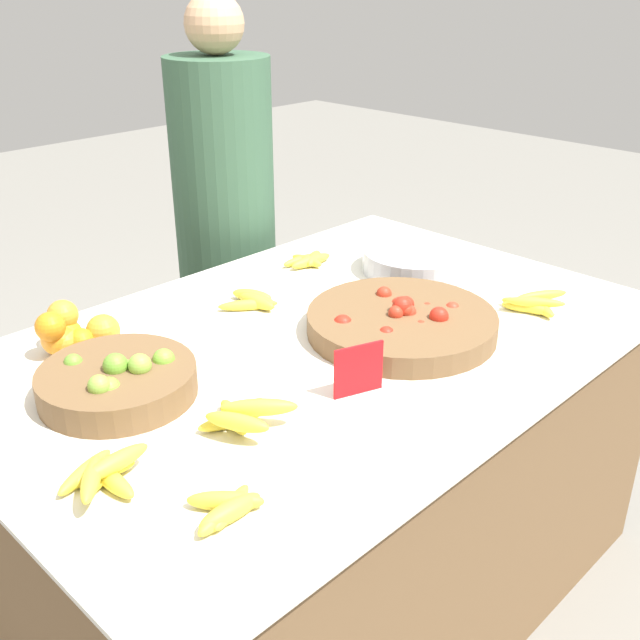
# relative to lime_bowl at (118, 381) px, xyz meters

# --- Properties ---
(ground_plane) EXTENTS (12.00, 12.00, 0.00)m
(ground_plane) POSITION_rel_lime_bowl_xyz_m (0.49, -0.12, -0.83)
(ground_plane) COLOR gray
(market_table) EXTENTS (1.69, 1.13, 0.79)m
(market_table) POSITION_rel_lime_bowl_xyz_m (0.49, -0.12, -0.43)
(market_table) COLOR brown
(market_table) RESTS_ON ground_plane
(lime_bowl) EXTENTS (0.34, 0.34, 0.10)m
(lime_bowl) POSITION_rel_lime_bowl_xyz_m (0.00, 0.00, 0.00)
(lime_bowl) COLOR brown
(lime_bowl) RESTS_ON market_table
(tomato_basket) EXTENTS (0.47, 0.47, 0.10)m
(tomato_basket) POSITION_rel_lime_bowl_xyz_m (0.66, -0.24, -0.01)
(tomato_basket) COLOR brown
(tomato_basket) RESTS_ON market_table
(orange_pile) EXTENTS (0.19, 0.13, 0.12)m
(orange_pile) POSITION_rel_lime_bowl_xyz_m (0.03, 0.25, 0.01)
(orange_pile) COLOR orange
(orange_pile) RESTS_ON market_table
(metal_bowl) EXTENTS (0.32, 0.32, 0.07)m
(metal_bowl) POSITION_rel_lime_bowl_xyz_m (1.01, -0.01, -0.00)
(metal_bowl) COLOR #B7B7BF
(metal_bowl) RESTS_ON market_table
(price_sign) EXTENTS (0.11, 0.04, 0.12)m
(price_sign) POSITION_rel_lime_bowl_xyz_m (0.37, -0.36, 0.02)
(price_sign) COLOR red
(price_sign) RESTS_ON market_table
(banana_bunch_middle_right) EXTENTS (0.18, 0.19, 0.06)m
(banana_bunch_middle_right) POSITION_rel_lime_bowl_xyz_m (0.11, -0.29, -0.01)
(banana_bunch_middle_right) COLOR yellow
(banana_bunch_middle_right) RESTS_ON market_table
(banana_bunch_front_center) EXTENTS (0.18, 0.16, 0.05)m
(banana_bunch_front_center) POSITION_rel_lime_bowl_xyz_m (1.00, -0.41, -0.01)
(banana_bunch_front_center) COLOR yellow
(banana_bunch_front_center) RESTS_ON market_table
(banana_bunch_middle_left) EXTENTS (0.16, 0.12, 0.03)m
(banana_bunch_middle_left) POSITION_rel_lime_bowl_xyz_m (0.83, 0.26, -0.02)
(banana_bunch_middle_left) COLOR yellow
(banana_bunch_middle_left) RESTS_ON market_table
(banana_bunch_front_right) EXTENTS (0.15, 0.12, 0.04)m
(banana_bunch_front_right) POSITION_rel_lime_bowl_xyz_m (-0.08, -0.47, -0.02)
(banana_bunch_front_right) COLOR yellow
(banana_bunch_front_right) RESTS_ON market_table
(banana_bunch_front_left) EXTENTS (0.16, 0.16, 0.04)m
(banana_bunch_front_left) POSITION_rel_lime_bowl_xyz_m (0.51, 0.15, -0.02)
(banana_bunch_front_left) COLOR yellow
(banana_bunch_front_left) RESTS_ON market_table
(banana_bunch_back_center) EXTENTS (0.18, 0.16, 0.06)m
(banana_bunch_back_center) POSITION_rel_lime_bowl_xyz_m (-0.18, -0.25, -0.01)
(banana_bunch_back_center) COLOR yellow
(banana_bunch_back_center) RESTS_ON market_table
(vendor_person) EXTENTS (0.34, 0.34, 1.55)m
(vendor_person) POSITION_rel_lime_bowl_xyz_m (0.87, 0.72, -0.11)
(vendor_person) COLOR #385B42
(vendor_person) RESTS_ON ground_plane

